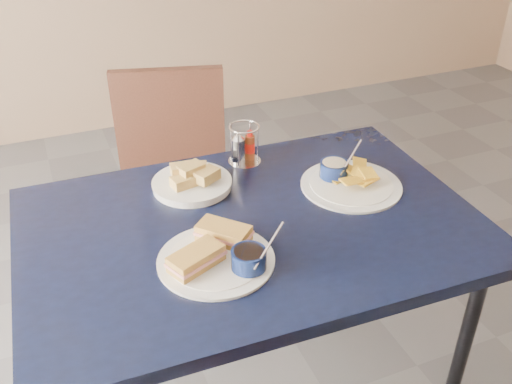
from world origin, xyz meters
name	(u,v)px	position (x,y,z in m)	size (l,w,h in m)	color
dining_table	(252,239)	(-0.24, 0.11, 0.69)	(1.31, 0.90, 0.75)	black
chair_far	(168,173)	(-0.31, 0.85, 0.53)	(0.53, 0.52, 0.93)	black
sandwich_plate	(219,253)	(-0.39, -0.02, 0.77)	(0.32, 0.30, 0.12)	white
plantain_plate	(347,179)	(0.11, 0.19, 0.77)	(0.31, 0.31, 0.12)	white
bread_basket	(192,181)	(-0.34, 0.36, 0.77)	(0.24, 0.24, 0.08)	white
condiment_caddy	(243,147)	(-0.14, 0.45, 0.81)	(0.11, 0.11, 0.14)	silver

